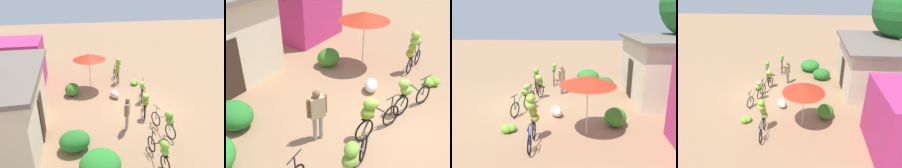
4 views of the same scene
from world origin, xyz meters
TOP-DOWN VIEW (x-y plane):
  - ground_plane at (0.00, 0.00)m, footprint 60.00×60.00m
  - shop_pink at (4.39, 6.81)m, footprint 3.20×2.80m
  - hedge_bush_front_right at (-2.55, 3.78)m, footprint 1.04×1.23m
  - hedge_bush_mid at (2.19, 3.71)m, footprint 0.99×0.86m
  - market_umbrella at (2.97, 2.54)m, footprint 2.00×2.00m
  - bicycle_near_pile at (-2.46, -0.13)m, footprint 1.71×0.46m
  - bicycle_center_loaded at (-0.81, 0.24)m, footprint 1.64×0.66m
  - bicycle_by_shop at (0.82, -0.18)m, footprint 1.65×0.72m
  - bicycle_rightmost at (3.50, 0.66)m, footprint 1.61×0.52m
  - banana_pile_on_ground at (2.87, -0.37)m, footprint 0.68×0.68m
  - produce_sack at (1.34, 1.32)m, footprint 0.82×0.69m
  - person_vendor at (-1.69, 1.41)m, footprint 0.52×0.36m

SIDE VIEW (x-z plane):
  - ground_plane at x=0.00m, z-range 0.00..0.00m
  - banana_pile_on_ground at x=2.87m, z-range -0.01..0.30m
  - produce_sack at x=1.34m, z-range 0.00..0.44m
  - hedge_bush_mid at x=2.19m, z-range 0.00..0.73m
  - hedge_bush_front_right at x=-2.55m, z-range 0.00..0.76m
  - bicycle_by_shop at x=0.82m, z-range 0.08..1.29m
  - bicycle_near_pile at x=-2.46m, z-range 0.12..1.36m
  - bicycle_center_loaded at x=-0.81m, z-range 0.13..1.41m
  - person_vendor at x=-1.69m, z-range 0.17..1.73m
  - bicycle_rightmost at x=3.50m, z-range 0.16..1.87m
  - shop_pink at x=4.39m, z-range 0.00..2.94m
  - market_umbrella at x=2.97m, z-range 0.95..3.21m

